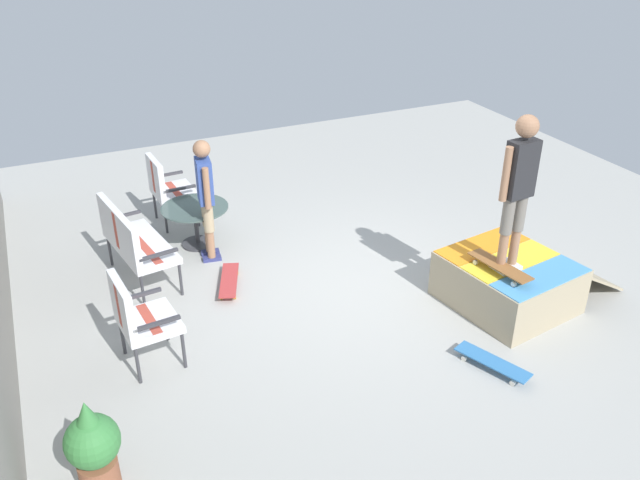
# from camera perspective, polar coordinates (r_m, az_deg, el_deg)

# --- Properties ---
(ground_plane) EXTENTS (12.00, 12.00, 0.10)m
(ground_plane) POSITION_cam_1_polar(r_m,az_deg,el_deg) (8.20, 3.25, -4.23)
(ground_plane) COLOR #A8A8A3
(skate_ramp) EXTENTS (1.59, 2.16, 0.58)m
(skate_ramp) POSITION_cam_1_polar(r_m,az_deg,el_deg) (8.01, 16.05, -3.41)
(skate_ramp) COLOR tan
(skate_ramp) RESTS_ON ground_plane
(patio_bench) EXTENTS (1.32, 0.74, 1.02)m
(patio_bench) POSITION_cam_1_polar(r_m,az_deg,el_deg) (8.24, -16.04, 0.13)
(patio_bench) COLOR #38383D
(patio_bench) RESTS_ON ground_plane
(patio_chair_near_house) EXTENTS (0.65, 0.59, 1.02)m
(patio_chair_near_house) POSITION_cam_1_polar(r_m,az_deg,el_deg) (9.62, -13.21, 4.66)
(patio_chair_near_house) COLOR #38383D
(patio_chair_near_house) RESTS_ON ground_plane
(patio_chair_by_wall) EXTENTS (0.67, 0.61, 1.02)m
(patio_chair_by_wall) POSITION_cam_1_polar(r_m,az_deg,el_deg) (6.81, -15.56, -6.22)
(patio_chair_by_wall) COLOR #38383D
(patio_chair_by_wall) RESTS_ON ground_plane
(patio_table) EXTENTS (0.90, 0.90, 0.57)m
(patio_table) POSITION_cam_1_polar(r_m,az_deg,el_deg) (9.04, -10.70, 1.88)
(patio_table) COLOR #38383D
(patio_table) RESTS_ON ground_plane
(person_watching) EXTENTS (0.48, 0.28, 1.63)m
(person_watching) POSITION_cam_1_polar(r_m,az_deg,el_deg) (8.46, -9.87, 4.09)
(person_watching) COLOR navy
(person_watching) RESTS_ON ground_plane
(person_skater) EXTENTS (0.26, 0.48, 1.77)m
(person_skater) POSITION_cam_1_polar(r_m,az_deg,el_deg) (7.20, 16.80, 4.79)
(person_skater) COLOR silver
(person_skater) RESTS_ON skate_ramp
(skateboard_by_bench) EXTENTS (0.82, 0.48, 0.10)m
(skateboard_by_bench) POSITION_cam_1_polar(r_m,az_deg,el_deg) (8.17, -7.86, -3.49)
(skateboard_by_bench) COLOR #B23838
(skateboard_by_bench) RESTS_ON ground_plane
(skateboard_spare) EXTENTS (0.82, 0.48, 0.10)m
(skateboard_spare) POSITION_cam_1_polar(r_m,az_deg,el_deg) (7.03, 14.68, -10.19)
(skateboard_spare) COLOR #3372B2
(skateboard_spare) RESTS_ON ground_plane
(skateboard_on_ramp) EXTENTS (0.82, 0.32, 0.10)m
(skateboard_on_ramp) POSITION_cam_1_polar(r_m,az_deg,el_deg) (7.51, 15.27, -2.21)
(skateboard_on_ramp) COLOR brown
(skateboard_on_ramp) RESTS_ON skate_ramp
(potted_plant) EXTENTS (0.44, 0.44, 0.92)m
(potted_plant) POSITION_cam_1_polar(r_m,az_deg,el_deg) (5.72, -19.00, -16.51)
(potted_plant) COLOR brown
(potted_plant) RESTS_ON ground_plane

